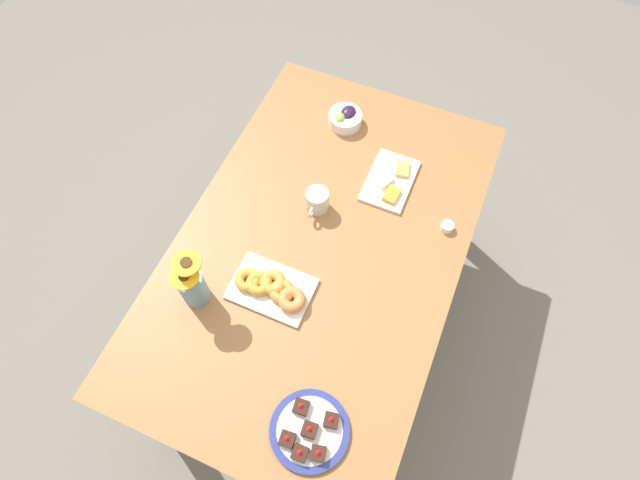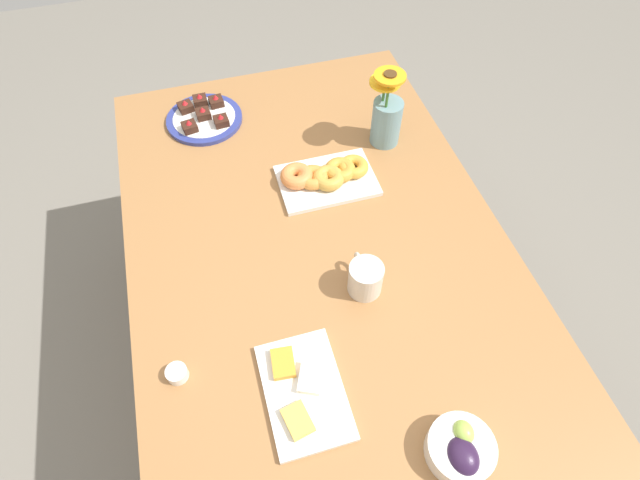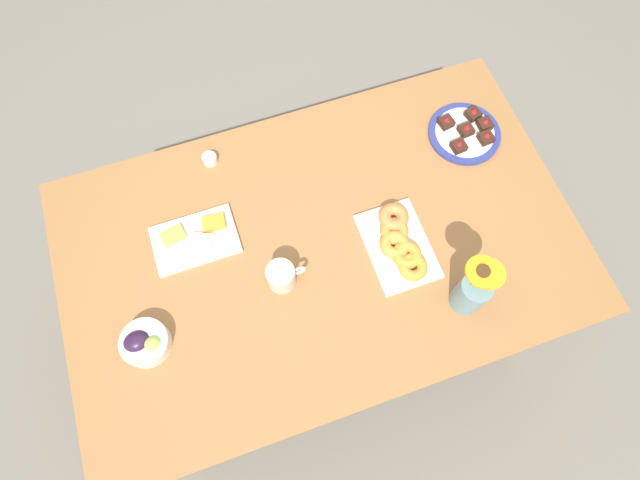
% 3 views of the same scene
% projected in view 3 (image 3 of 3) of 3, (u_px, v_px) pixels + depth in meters
% --- Properties ---
extents(ground_plane, '(6.00, 6.00, 0.00)m').
position_uv_depth(ground_plane, '(320.00, 304.00, 2.24)').
color(ground_plane, slate).
extents(dining_table, '(1.60, 1.00, 0.74)m').
position_uv_depth(dining_table, '(320.00, 254.00, 1.63)').
color(dining_table, '#9E6B3D').
rests_on(dining_table, ground_plane).
extents(coffee_mug, '(0.12, 0.09, 0.09)m').
position_uv_depth(coffee_mug, '(282.00, 276.00, 1.46)').
color(coffee_mug, beige).
rests_on(coffee_mug, dining_table).
extents(grape_bowl, '(0.14, 0.14, 0.07)m').
position_uv_depth(grape_bowl, '(145.00, 343.00, 1.41)').
color(grape_bowl, white).
rests_on(grape_bowl, dining_table).
extents(cheese_platter, '(0.26, 0.17, 0.03)m').
position_uv_depth(cheese_platter, '(196.00, 238.00, 1.55)').
color(cheese_platter, white).
rests_on(cheese_platter, dining_table).
extents(croissant_platter, '(0.19, 0.29, 0.05)m').
position_uv_depth(croissant_platter, '(399.00, 243.00, 1.53)').
color(croissant_platter, white).
rests_on(croissant_platter, dining_table).
extents(jam_cup_honey, '(0.05, 0.05, 0.03)m').
position_uv_depth(jam_cup_honey, '(210.00, 159.00, 1.65)').
color(jam_cup_honey, white).
rests_on(jam_cup_honey, dining_table).
extents(dessert_plate, '(0.24, 0.24, 0.05)m').
position_uv_depth(dessert_plate, '(465.00, 133.00, 1.69)').
color(dessert_plate, navy).
rests_on(dessert_plate, dining_table).
extents(flower_vase, '(0.12, 0.10, 0.26)m').
position_uv_depth(flower_vase, '(472.00, 292.00, 1.40)').
color(flower_vase, '#6B939E').
rests_on(flower_vase, dining_table).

